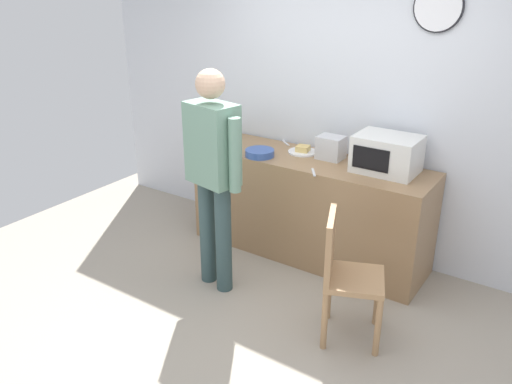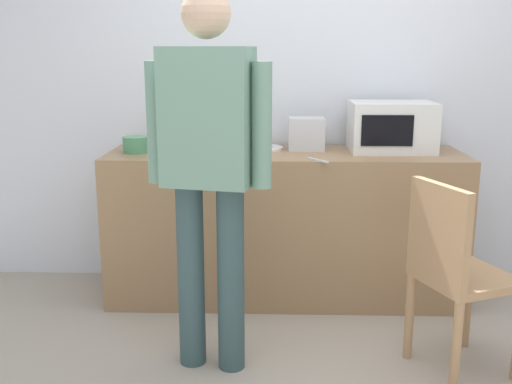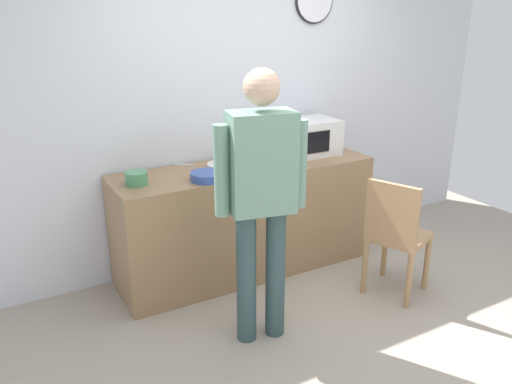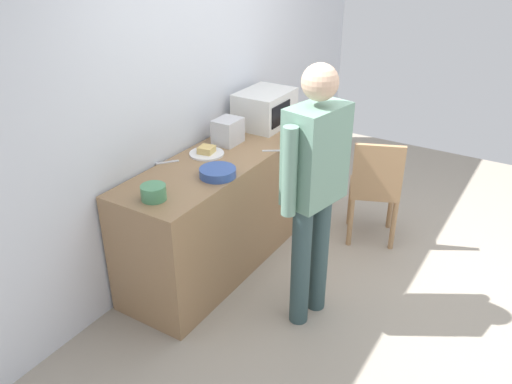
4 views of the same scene
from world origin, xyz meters
name	(u,v)px [view 1 (image 1 of 4)]	position (x,y,z in m)	size (l,w,h in m)	color
ground_plane	(246,325)	(0.00, 0.00, 0.00)	(6.00, 6.00, 0.00)	#9E9384
back_wall	(349,109)	(0.00, 1.60, 1.30)	(5.40, 0.13, 2.60)	silver
kitchen_counter	(309,207)	(-0.16, 1.22, 0.46)	(2.15, 0.62, 0.92)	#93704C
microwave	(387,154)	(0.49, 1.29, 1.07)	(0.50, 0.39, 0.30)	silver
sandwich_plate	(303,151)	(-0.30, 1.34, 0.94)	(0.26, 0.26, 0.07)	white
salad_bowl	(226,138)	(-1.06, 1.19, 0.97)	(0.16, 0.16, 0.10)	#4C8E60
cereal_bowl	(260,153)	(-0.57, 1.04, 0.95)	(0.26, 0.26, 0.06)	#33519E
toaster	(331,148)	(-0.02, 1.33, 1.02)	(0.22, 0.18, 0.20)	silver
fork_utensil	(285,143)	(-0.57, 1.49, 0.92)	(0.17, 0.02, 0.01)	silver
spoon_utensil	(314,172)	(0.02, 0.94, 0.92)	(0.17, 0.02, 0.01)	silver
person_standing	(213,166)	(-0.52, 0.33, 1.05)	(0.58, 0.32, 1.79)	#324A4C
wooden_chair	(344,271)	(0.62, 0.29, 0.52)	(0.52, 0.52, 0.94)	#A87F56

